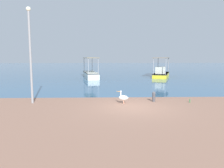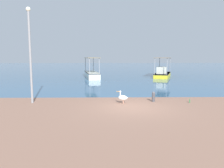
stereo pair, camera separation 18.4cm
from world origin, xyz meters
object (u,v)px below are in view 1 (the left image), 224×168
Objects in this scene: pelican at (123,97)px; mooring_bollard at (154,96)px; glass_bottle at (190,101)px; fishing_boat_center at (161,73)px; fishing_boat_far_left at (91,74)px; lamp_post at (30,50)px.

pelican reaches higher than mooring_bollard.
pelican is at bearing -178.03° from glass_bottle.
pelican is at bearing -111.36° from fishing_boat_center.
fishing_boat_center is at bearing 81.30° from glass_bottle.
glass_bottle is (7.33, -16.55, -0.46)m from fishing_boat_far_left.
lamp_post is at bearing 179.13° from glass_bottle.
fishing_boat_far_left reaches higher than pelican.
fishing_boat_far_left is 16.98m from pelican.
fishing_boat_far_left reaches higher than glass_bottle.
glass_bottle is (4.24, 0.15, -0.27)m from pelican.
mooring_bollard is 2.26m from glass_bottle.
mooring_bollard is (2.02, 0.51, -0.02)m from pelican.
fishing_boat_center is 19.00m from pelican.
lamp_post reaches higher than glass_bottle.
fishing_boat_center is 1.15× the size of lamp_post.
fishing_boat_far_left is at bearing -174.27° from fishing_boat_center.
pelican is (-6.92, -17.70, -0.22)m from fishing_boat_center.
mooring_bollard is at bearing -105.91° from fishing_boat_center.
pelican is 1.22× the size of mooring_bollard.
fishing_boat_center is 10.20× the size of mooring_bollard.
glass_bottle is at bearing -98.70° from fishing_boat_center.
fishing_boat_far_left reaches higher than fishing_boat_center.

